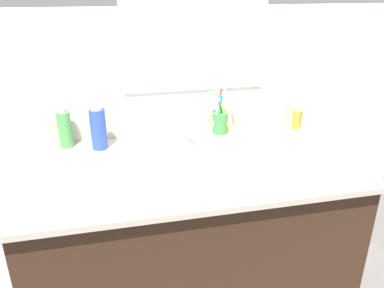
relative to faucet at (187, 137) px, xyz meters
The scene contains 13 objects.
vanity_cabinet 0.47m from the faucet, 99.49° to the right, with size 1.13×0.58×0.78m, color #382316.
countertop 0.17m from the faucet, 99.49° to the right, with size 1.17×0.63×0.02m, color beige.
backsplash 0.14m from the faucet, 101.33° to the left, with size 1.17×0.02×0.09m, color beige.
back_wall 0.27m from the faucet, 97.85° to the left, with size 2.27×0.04×1.30m, color white.
mirror_panel 0.46m from the faucet, 67.71° to the left, with size 0.60×0.01×0.56m, color #B2BCC6.
sink_basin 0.20m from the faucet, 90.00° to the right, with size 0.34×0.34×0.11m.
faucet is the anchor object (origin of this frame).
bottle_oil_amber 0.50m from the faucet, ahead, with size 0.04×0.04×0.09m.
bottle_toner_green 0.47m from the faucet, behind, with size 0.05×0.05×0.16m.
bottle_shampoo_blue 0.34m from the faucet, behind, with size 0.06×0.06×0.19m.
bottle_lotion_white 0.38m from the faucet, ahead, with size 0.07×0.07×0.13m.
cup_green 0.19m from the faucet, 29.62° to the left, with size 0.09×0.08×0.20m.
soap_bar 0.16m from the faucet, 139.71° to the left, with size 0.06×0.04×0.02m, color white.
Camera 1 is at (-0.26, -1.18, 1.38)m, focal length 35.46 mm.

